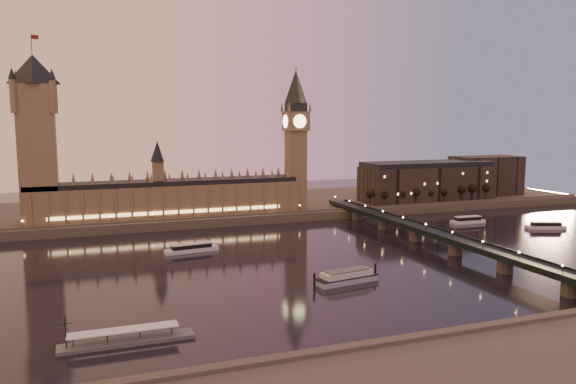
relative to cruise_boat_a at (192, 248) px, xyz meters
name	(u,v)px	position (x,y,z in m)	size (l,w,h in m)	color
ground	(282,261)	(39.84, -36.69, -2.08)	(700.00, 700.00, 0.00)	black
far_embankment	(248,206)	(69.84, 128.31, 0.92)	(560.00, 130.00, 6.00)	#423D35
palace_of_westminster	(167,194)	(-0.29, 84.30, 19.63)	(180.00, 26.62, 52.00)	brown
victoria_tower	(36,130)	(-80.16, 84.31, 63.71)	(31.68, 31.68, 118.00)	brown
big_ben	(296,131)	(93.82, 84.30, 61.88)	(17.68, 17.68, 104.00)	brown
westminster_bridge	(434,238)	(131.45, -36.69, 3.44)	(13.20, 260.00, 15.30)	black
city_block	(447,179)	(234.77, 94.24, 20.17)	(155.00, 45.00, 34.00)	black
bare_tree_0	(370,195)	(149.84, 72.31, 12.96)	(5.96, 5.96, 12.11)	black
bare_tree_1	(386,195)	(163.43, 72.31, 12.96)	(5.96, 5.96, 12.11)	black
bare_tree_2	(401,194)	(177.02, 72.31, 12.96)	(5.96, 5.96, 12.11)	black
bare_tree_3	(416,193)	(190.62, 72.31, 12.96)	(5.96, 5.96, 12.11)	black
bare_tree_4	(431,192)	(204.21, 72.31, 12.96)	(5.96, 5.96, 12.11)	black
bare_tree_5	(446,192)	(217.80, 72.31, 12.96)	(5.96, 5.96, 12.11)	black
bare_tree_6	(460,191)	(231.39, 72.31, 12.96)	(5.96, 5.96, 12.11)	black
bare_tree_7	(473,190)	(244.99, 72.31, 12.96)	(5.96, 5.96, 12.11)	black
bare_tree_8	(487,189)	(258.58, 72.31, 12.96)	(5.96, 5.96, 12.11)	black
cruise_boat_a	(192,248)	(0.00, 0.00, 0.00)	(29.98, 9.67, 4.71)	silver
cruise_boat_b	(546,226)	(233.81, -16.16, 0.00)	(26.12, 15.23, 4.72)	silver
cruise_boat_c	(468,220)	(197.80, 18.21, 0.13)	(25.24, 7.66, 5.00)	silver
moored_barge	(347,277)	(54.10, -82.30, 0.57)	(33.80, 12.80, 6.27)	#8FA2B6
pontoon_pier	(127,340)	(-43.51, -119.26, -0.84)	(43.06, 7.18, 11.48)	#595B5E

